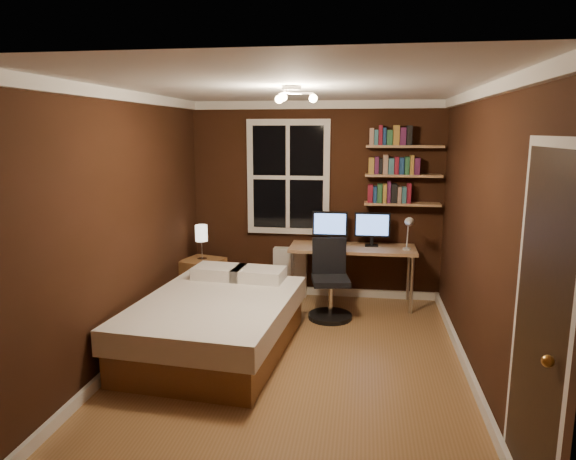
# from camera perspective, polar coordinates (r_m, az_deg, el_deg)

# --- Properties ---
(floor) EXTENTS (4.20, 4.20, 0.00)m
(floor) POSITION_cam_1_polar(r_m,az_deg,el_deg) (4.95, 0.54, -14.62)
(floor) COLOR brown
(floor) RESTS_ON ground
(wall_back) EXTENTS (3.20, 0.04, 2.50)m
(wall_back) POSITION_cam_1_polar(r_m,az_deg,el_deg) (6.61, 3.08, 3.26)
(wall_back) COLOR black
(wall_back) RESTS_ON ground
(wall_left) EXTENTS (0.04, 4.20, 2.50)m
(wall_left) POSITION_cam_1_polar(r_m,az_deg,el_deg) (5.02, -17.84, 0.27)
(wall_left) COLOR black
(wall_left) RESTS_ON ground
(wall_right) EXTENTS (0.04, 4.20, 2.50)m
(wall_right) POSITION_cam_1_polar(r_m,az_deg,el_deg) (4.61, 20.67, -0.82)
(wall_right) COLOR black
(wall_right) RESTS_ON ground
(ceiling) EXTENTS (3.20, 4.20, 0.02)m
(ceiling) POSITION_cam_1_polar(r_m,az_deg,el_deg) (4.47, 0.60, 15.63)
(ceiling) COLOR white
(ceiling) RESTS_ON wall_back
(window) EXTENTS (1.06, 0.06, 1.46)m
(window) POSITION_cam_1_polar(r_m,az_deg,el_deg) (6.58, 0.02, 5.87)
(window) COLOR silver
(window) RESTS_ON wall_back
(door) EXTENTS (0.03, 0.82, 2.05)m
(door) POSITION_cam_1_polar(r_m,az_deg,el_deg) (3.23, 25.96, -10.35)
(door) COLOR black
(door) RESTS_ON ground
(door_knob) EXTENTS (0.06, 0.06, 0.06)m
(door_knob) POSITION_cam_1_polar(r_m,az_deg,el_deg) (2.96, 26.90, -12.87)
(door_knob) COLOR gold
(door_knob) RESTS_ON door
(ceiling_fixture) EXTENTS (0.44, 0.44, 0.18)m
(ceiling_fixture) POSITION_cam_1_polar(r_m,az_deg,el_deg) (4.37, 0.41, 14.43)
(ceiling_fixture) COLOR beige
(ceiling_fixture) RESTS_ON ceiling
(bookshelf_lower) EXTENTS (0.92, 0.22, 0.03)m
(bookshelf_lower) POSITION_cam_1_polar(r_m,az_deg,el_deg) (6.48, 12.55, 2.85)
(bookshelf_lower) COLOR #AB7D53
(bookshelf_lower) RESTS_ON wall_back
(books_row_lower) EXTENTS (0.54, 0.16, 0.23)m
(books_row_lower) POSITION_cam_1_polar(r_m,az_deg,el_deg) (6.46, 12.59, 3.99)
(books_row_lower) COLOR maroon
(books_row_lower) RESTS_ON bookshelf_lower
(bookshelf_middle) EXTENTS (0.92, 0.22, 0.03)m
(bookshelf_middle) POSITION_cam_1_polar(r_m,az_deg,el_deg) (6.44, 12.67, 5.94)
(bookshelf_middle) COLOR #AB7D53
(bookshelf_middle) RESTS_ON wall_back
(books_row_middle) EXTENTS (0.60, 0.16, 0.23)m
(books_row_middle) POSITION_cam_1_polar(r_m,az_deg,el_deg) (6.43, 12.72, 7.09)
(books_row_middle) COLOR navy
(books_row_middle) RESTS_ON bookshelf_middle
(bookshelf_upper) EXTENTS (0.92, 0.22, 0.03)m
(bookshelf_upper) POSITION_cam_1_polar(r_m,az_deg,el_deg) (6.42, 12.81, 9.05)
(bookshelf_upper) COLOR #AB7D53
(bookshelf_upper) RESTS_ON wall_back
(books_row_upper) EXTENTS (0.48, 0.16, 0.23)m
(books_row_upper) POSITION_cam_1_polar(r_m,az_deg,el_deg) (6.41, 12.86, 10.21)
(books_row_upper) COLOR #285F36
(books_row_upper) RESTS_ON bookshelf_upper
(bed) EXTENTS (1.56, 2.06, 0.66)m
(bed) POSITION_cam_1_polar(r_m,az_deg,el_deg) (5.16, -7.96, -10.18)
(bed) COLOR brown
(bed) RESTS_ON ground
(nightstand) EXTENTS (0.56, 0.56, 0.57)m
(nightstand) POSITION_cam_1_polar(r_m,az_deg,el_deg) (6.53, -9.43, -5.65)
(nightstand) COLOR brown
(nightstand) RESTS_ON ground
(bedside_lamp) EXTENTS (0.15, 0.15, 0.44)m
(bedside_lamp) POSITION_cam_1_polar(r_m,az_deg,el_deg) (6.41, -9.57, -1.36)
(bedside_lamp) COLOR beige
(bedside_lamp) RESTS_ON nightstand
(radiator) EXTENTS (0.43, 0.15, 0.64)m
(radiator) POSITION_cam_1_polar(r_m,az_deg,el_deg) (6.72, 0.24, -4.69)
(radiator) COLOR silver
(radiator) RESTS_ON ground
(desk) EXTENTS (1.54, 0.58, 0.73)m
(desk) POSITION_cam_1_polar(r_m,az_deg,el_deg) (6.38, 7.16, -2.39)
(desk) COLOR #AB7D53
(desk) RESTS_ON ground
(monitor_left) EXTENTS (0.44, 0.12, 0.42)m
(monitor_left) POSITION_cam_1_polar(r_m,az_deg,el_deg) (6.41, 4.68, 0.20)
(monitor_left) COLOR black
(monitor_left) RESTS_ON desk
(monitor_right) EXTENTS (0.44, 0.12, 0.42)m
(monitor_right) POSITION_cam_1_polar(r_m,az_deg,el_deg) (6.40, 9.33, 0.07)
(monitor_right) COLOR black
(monitor_right) RESTS_ON desk
(desk_lamp) EXTENTS (0.14, 0.32, 0.44)m
(desk_lamp) POSITION_cam_1_polar(r_m,az_deg,el_deg) (6.20, 13.22, -0.33)
(desk_lamp) COLOR silver
(desk_lamp) RESTS_ON desk
(office_chair) EXTENTS (0.51, 0.51, 0.92)m
(office_chair) POSITION_cam_1_polar(r_m,az_deg,el_deg) (5.98, 4.69, -6.55)
(office_chair) COLOR black
(office_chair) RESTS_ON ground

